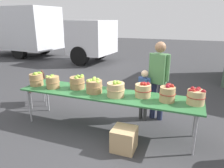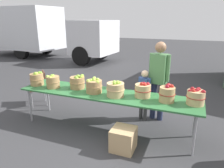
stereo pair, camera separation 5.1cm
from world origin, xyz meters
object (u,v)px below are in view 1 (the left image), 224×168
apple_basket_green_1 (53,82)px  produce_crate (124,139)px  apple_basket_red_2 (196,96)px  folding_chair (39,86)px  apple_basket_green_2 (77,82)px  apple_basket_red_1 (168,93)px  market_table (106,95)px  apple_basket_green_4 (116,89)px  apple_basket_green_3 (94,86)px  vendor_adult (159,75)px  child_customer (144,91)px  apple_basket_red_0 (143,90)px  apple_basket_green_0 (36,79)px  box_truck (37,30)px

apple_basket_green_1 → produce_crate: size_ratio=0.74×
apple_basket_red_2 → folding_chair: (-3.64, 0.50, -0.38)m
apple_basket_green_2 → apple_basket_red_1: size_ratio=1.03×
market_table → produce_crate: market_table is taller
apple_basket_green_1 → apple_basket_green_4: bearing=0.1°
apple_basket_green_3 → vendor_adult: (1.09, 0.83, 0.11)m
child_customer → produce_crate: child_customer is taller
apple_basket_green_4 → apple_basket_red_0: (0.47, 0.15, -0.01)m
apple_basket_red_1 → apple_basket_red_2: apple_basket_red_1 is taller
apple_basket_green_0 → apple_basket_green_3: 1.35m
apple_basket_red_0 → apple_basket_red_2: size_ratio=1.00×
apple_basket_green_2 → apple_basket_red_1: apple_basket_red_1 is taller
market_table → apple_basket_red_2: bearing=1.8°
apple_basket_green_4 → box_truck: size_ratio=0.04×
apple_basket_green_4 → apple_basket_red_1: bearing=5.3°
child_customer → apple_basket_green_3: bearing=62.6°
apple_basket_green_3 → apple_basket_red_1: 1.37m
apple_basket_red_0 → apple_basket_red_1: apple_basket_red_1 is taller
apple_basket_green_0 → apple_basket_red_2: size_ratio=0.98×
apple_basket_red_1 → child_customer: 0.88m
apple_basket_green_2 → apple_basket_green_3: size_ratio=0.97×
apple_basket_green_0 → apple_basket_red_2: bearing=1.9°
apple_basket_red_2 → produce_crate: (-1.05, -0.60, -0.69)m
apple_basket_green_3 → apple_basket_red_2: (1.83, 0.09, 0.00)m
market_table → apple_basket_green_1: 1.18m
apple_basket_red_0 → vendor_adult: 0.75m
apple_basket_green_0 → child_customer: size_ratio=0.27×
apple_basket_green_1 → folding_chair: apple_basket_green_1 is taller
box_truck → vendor_adult: bearing=-31.2°
apple_basket_green_4 → apple_basket_green_2: bearing=170.5°
apple_basket_red_2 → market_table: bearing=-178.2°
child_customer → box_truck: (-7.37, 5.63, 0.84)m
apple_basket_green_0 → child_customer: child_customer is taller
market_table → apple_basket_red_0: bearing=6.4°
apple_basket_green_0 → produce_crate: size_ratio=0.78×
box_truck → apple_basket_red_1: bearing=-33.9°
child_customer → produce_crate: 1.29m
box_truck → folding_chair: size_ratio=9.12×
child_customer → folding_chair: bearing=25.1°
apple_basket_green_2 → folding_chair: size_ratio=0.37×
apple_basket_red_2 → vendor_adult: 1.05m
vendor_adult → apple_basket_green_0: bearing=31.6°
apple_basket_green_0 → market_table: bearing=1.9°
apple_basket_green_2 → folding_chair: bearing=161.0°
market_table → vendor_adult: bearing=43.1°
vendor_adult → folding_chair: size_ratio=1.96×
apple_basket_green_3 → apple_basket_red_0: (0.93, 0.11, -0.01)m
apple_basket_green_2 → vendor_adult: (1.52, 0.73, 0.11)m
apple_basket_green_2 → vendor_adult: size_ratio=0.19×
apple_basket_red_2 → vendor_adult: (-0.74, 0.75, 0.11)m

